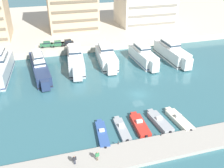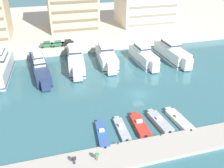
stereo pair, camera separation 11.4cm
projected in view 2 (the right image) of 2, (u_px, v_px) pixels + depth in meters
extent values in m
plane|color=#336670|center=(139.00, 95.00, 58.99)|extent=(400.00, 400.00, 0.00)
cube|color=beige|center=(87.00, 22.00, 112.90)|extent=(180.00, 70.00, 2.32)
cube|color=#A8A399|center=(177.00, 145.00, 43.47)|extent=(120.00, 5.58, 0.71)
cube|color=silver|center=(0.00, 70.00, 66.29)|extent=(5.90, 17.38, 4.11)
cube|color=#192347|center=(1.00, 74.00, 66.93)|extent=(5.96, 17.55, 0.24)
cube|color=silver|center=(7.00, 60.00, 74.46)|extent=(4.04, 1.18, 0.20)
cube|color=navy|center=(40.00, 68.00, 68.46)|extent=(5.58, 19.47, 2.89)
cube|color=navy|center=(45.00, 85.00, 59.89)|extent=(2.23, 2.06, 2.46)
cube|color=black|center=(40.00, 71.00, 68.91)|extent=(5.63, 19.67, 0.24)
cube|color=white|center=(38.00, 59.00, 68.62)|extent=(3.68, 8.31, 1.37)
cube|color=#233342|center=(38.00, 59.00, 68.55)|extent=(3.73, 8.39, 0.49)
cube|color=white|center=(37.00, 55.00, 67.98)|extent=(2.87, 6.48, 1.29)
cube|color=#233342|center=(37.00, 54.00, 67.91)|extent=(2.91, 6.55, 0.46)
cylinder|color=silver|center=(36.00, 48.00, 68.22)|extent=(0.16, 0.16, 1.80)
cube|color=navy|center=(36.00, 57.00, 76.99)|extent=(3.25, 1.20, 0.20)
cube|color=silver|center=(76.00, 60.00, 72.32)|extent=(5.93, 17.52, 3.85)
cube|color=silver|center=(78.00, 74.00, 64.02)|extent=(2.57, 2.37, 3.27)
cube|color=black|center=(76.00, 64.00, 72.92)|extent=(5.99, 17.69, 0.24)
cube|color=white|center=(75.00, 50.00, 72.13)|extent=(4.03, 7.50, 1.58)
cube|color=#233342|center=(75.00, 49.00, 72.06)|extent=(4.08, 7.58, 0.57)
cylinder|color=silver|center=(74.00, 43.00, 72.26)|extent=(0.16, 0.16, 1.80)
cube|color=silver|center=(74.00, 52.00, 80.54)|extent=(3.74, 1.24, 0.20)
cube|color=white|center=(106.00, 57.00, 74.43)|extent=(5.58, 14.61, 3.61)
cube|color=white|center=(112.00, 68.00, 67.35)|extent=(2.66, 2.45, 3.07)
cube|color=black|center=(106.00, 61.00, 74.99)|extent=(5.64, 14.75, 0.24)
cube|color=white|center=(106.00, 47.00, 74.06)|extent=(3.98, 6.25, 1.79)
cube|color=#233342|center=(106.00, 47.00, 73.97)|extent=(4.03, 6.32, 0.64)
cylinder|color=silver|center=(105.00, 41.00, 73.97)|extent=(0.16, 0.16, 1.80)
cube|color=white|center=(102.00, 51.00, 81.36)|extent=(3.93, 1.18, 0.20)
cube|color=white|center=(143.00, 57.00, 74.88)|extent=(4.61, 13.50, 3.65)
cube|color=white|center=(155.00, 66.00, 68.52)|extent=(2.31, 2.12, 3.10)
cube|color=#334C7F|center=(143.00, 60.00, 75.45)|extent=(4.66, 13.63, 0.24)
cube|color=white|center=(142.00, 47.00, 74.47)|extent=(3.39, 5.73, 1.57)
cube|color=#233342|center=(142.00, 47.00, 74.39)|extent=(3.44, 5.79, 0.56)
cylinder|color=silver|center=(141.00, 41.00, 74.36)|extent=(0.16, 0.16, 1.80)
cube|color=white|center=(134.00, 51.00, 81.21)|extent=(3.48, 1.05, 0.20)
cube|color=white|center=(171.00, 53.00, 76.89)|extent=(4.85, 15.44, 3.98)
cube|color=white|center=(187.00, 64.00, 69.60)|extent=(2.49, 2.27, 3.39)
cube|color=black|center=(171.00, 57.00, 77.51)|extent=(4.90, 15.59, 0.24)
cube|color=white|center=(171.00, 43.00, 76.53)|extent=(3.62, 6.53, 1.52)
cube|color=#233342|center=(171.00, 43.00, 76.46)|extent=(3.67, 6.60, 0.55)
cylinder|color=silver|center=(170.00, 37.00, 76.54)|extent=(0.16, 0.16, 1.80)
cube|color=white|center=(159.00, 47.00, 84.11)|extent=(3.77, 1.01, 0.20)
cube|color=#33569E|center=(102.00, 135.00, 45.64)|extent=(2.43, 7.32, 0.87)
cube|color=#33569E|center=(99.00, 122.00, 49.05)|extent=(1.04, 0.88, 0.74)
cube|color=silver|center=(102.00, 130.00, 45.81)|extent=(1.02, 0.69, 0.37)
cube|color=#283847|center=(101.00, 129.00, 46.02)|extent=(0.88, 0.16, 0.22)
cube|color=black|center=(105.00, 148.00, 42.31)|extent=(0.38, 0.31, 0.60)
cube|color=#9EA3A8|center=(122.00, 130.00, 47.02)|extent=(1.90, 6.59, 0.75)
cube|color=#9EA3A8|center=(117.00, 118.00, 50.10)|extent=(0.99, 0.81, 0.63)
cube|color=silver|center=(121.00, 125.00, 47.12)|extent=(0.98, 0.62, 0.59)
cube|color=#283847|center=(121.00, 124.00, 47.31)|extent=(0.88, 0.10, 0.35)
cube|color=black|center=(127.00, 141.00, 44.01)|extent=(0.37, 0.29, 0.60)
cube|color=red|center=(140.00, 126.00, 47.84)|extent=(2.40, 6.65, 0.99)
cube|color=red|center=(134.00, 115.00, 51.01)|extent=(1.23, 1.02, 0.84)
cube|color=silver|center=(139.00, 121.00, 47.90)|extent=(1.22, 0.64, 0.51)
cube|color=#283847|center=(139.00, 120.00, 48.10)|extent=(1.10, 0.12, 0.31)
cube|color=black|center=(146.00, 137.00, 44.81)|extent=(0.37, 0.29, 0.60)
cube|color=#9EA3A8|center=(160.00, 122.00, 48.73)|extent=(2.79, 6.91, 1.05)
cube|color=#9EA3A8|center=(150.00, 112.00, 51.82)|extent=(1.25, 1.06, 0.89)
cube|color=silver|center=(159.00, 118.00, 48.79)|extent=(1.22, 0.72, 0.43)
cube|color=#283847|center=(158.00, 117.00, 48.99)|extent=(1.06, 0.19, 0.26)
cube|color=black|center=(170.00, 133.00, 45.77)|extent=(0.39, 0.32, 0.60)
cube|color=beige|center=(179.00, 120.00, 49.45)|extent=(2.87, 7.21, 0.87)
cube|color=beige|center=(168.00, 110.00, 52.68)|extent=(1.30, 1.10, 0.74)
cube|color=silver|center=(178.00, 116.00, 49.53)|extent=(1.26, 0.72, 0.60)
cube|color=#283847|center=(177.00, 115.00, 49.71)|extent=(1.10, 0.19, 0.36)
cube|color=black|center=(191.00, 131.00, 46.36)|extent=(0.39, 0.31, 0.60)
cube|color=#2D6642|center=(47.00, 45.00, 80.34)|extent=(4.12, 1.74, 0.80)
cube|color=#2D6642|center=(47.00, 43.00, 80.02)|extent=(2.11, 1.58, 0.68)
cube|color=#1E2833|center=(47.00, 43.00, 80.02)|extent=(2.07, 1.59, 0.37)
cylinder|color=black|center=(43.00, 47.00, 79.48)|extent=(0.64, 0.23, 0.64)
cylinder|color=black|center=(42.00, 46.00, 80.91)|extent=(0.64, 0.23, 0.64)
cylinder|color=black|center=(51.00, 46.00, 80.14)|extent=(0.64, 0.23, 0.64)
cylinder|color=black|center=(51.00, 45.00, 81.58)|extent=(0.64, 0.23, 0.64)
cube|color=#2D6642|center=(58.00, 44.00, 80.92)|extent=(4.13, 1.76, 0.80)
cube|color=#2D6642|center=(58.00, 42.00, 80.60)|extent=(2.12, 1.59, 0.68)
cube|color=#1E2833|center=(58.00, 42.00, 80.60)|extent=(2.08, 1.61, 0.37)
cylinder|color=black|center=(54.00, 47.00, 80.06)|extent=(0.64, 0.23, 0.64)
cylinder|color=black|center=(53.00, 45.00, 81.49)|extent=(0.64, 0.23, 0.64)
cylinder|color=black|center=(62.00, 46.00, 80.74)|extent=(0.64, 0.23, 0.64)
cylinder|color=black|center=(62.00, 44.00, 82.17)|extent=(0.64, 0.23, 0.64)
cube|color=black|center=(68.00, 43.00, 81.85)|extent=(4.24, 2.06, 0.80)
cube|color=black|center=(68.00, 41.00, 81.54)|extent=(2.23, 1.74, 0.68)
cube|color=#1E2833|center=(68.00, 41.00, 81.54)|extent=(2.19, 1.75, 0.37)
cylinder|color=black|center=(64.00, 46.00, 80.92)|extent=(0.66, 0.28, 0.64)
cylinder|color=black|center=(63.00, 44.00, 82.31)|extent=(0.66, 0.28, 0.64)
cylinder|color=black|center=(73.00, 45.00, 81.77)|extent=(0.66, 0.28, 0.64)
cylinder|color=black|center=(71.00, 43.00, 83.16)|extent=(0.66, 0.28, 0.64)
cube|color=#6D5F4B|center=(76.00, 30.00, 91.97)|extent=(16.62, 0.24, 0.90)
cube|color=#6D5F4B|center=(76.00, 21.00, 90.38)|extent=(16.62, 0.24, 0.90)
cube|color=#6D5F4B|center=(75.00, 12.00, 88.80)|extent=(16.62, 0.24, 0.90)
cube|color=#6D5F4B|center=(74.00, 2.00, 87.22)|extent=(16.62, 0.24, 0.90)
cube|color=silver|center=(145.00, 2.00, 102.61)|extent=(21.86, 16.97, 16.91)
cube|color=gray|center=(152.00, 24.00, 98.61)|extent=(20.11, 0.24, 0.90)
cube|color=gray|center=(153.00, 15.00, 96.99)|extent=(20.11, 0.24, 0.90)
cube|color=gray|center=(154.00, 7.00, 95.37)|extent=(20.11, 0.24, 0.90)
cylinder|color=#282D3D|center=(74.00, 162.00, 38.89)|extent=(0.13, 0.13, 0.83)
cylinder|color=#282D3D|center=(75.00, 162.00, 38.95)|extent=(0.13, 0.13, 0.83)
cube|color=#232328|center=(74.00, 159.00, 38.57)|extent=(0.49, 0.31, 0.63)
cylinder|color=#232328|center=(72.00, 159.00, 38.48)|extent=(0.10, 0.10, 0.63)
cylinder|color=#232328|center=(76.00, 158.00, 38.70)|extent=(0.10, 0.10, 0.63)
sphere|color=#A87A5B|center=(74.00, 156.00, 38.36)|extent=(0.23, 0.23, 0.23)
cylinder|color=#7A6B56|center=(98.00, 158.00, 39.61)|extent=(0.14, 0.14, 0.87)
cylinder|color=#7A6B56|center=(97.00, 158.00, 39.55)|extent=(0.14, 0.14, 0.87)
cube|color=#337F4C|center=(97.00, 155.00, 39.21)|extent=(0.50, 0.28, 0.67)
cylinder|color=#337F4C|center=(99.00, 154.00, 39.33)|extent=(0.10, 0.10, 0.67)
cylinder|color=#337F4C|center=(95.00, 155.00, 39.15)|extent=(0.10, 0.10, 0.67)
sphere|color=#A87A5B|center=(97.00, 153.00, 38.99)|extent=(0.24, 0.24, 0.24)
cylinder|color=#2D2D33|center=(118.00, 143.00, 42.97)|extent=(0.18, 0.18, 0.45)
sphere|color=#2D2D33|center=(118.00, 142.00, 42.83)|extent=(0.20, 0.20, 0.20)
cylinder|color=#2D2D33|center=(161.00, 135.00, 44.89)|extent=(0.18, 0.18, 0.45)
sphere|color=#2D2D33|center=(161.00, 133.00, 44.75)|extent=(0.20, 0.20, 0.20)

